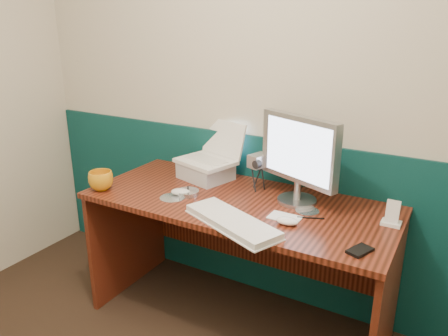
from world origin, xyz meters
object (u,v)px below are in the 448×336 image
Objects in this scene: camcorder at (258,173)px; laptop at (205,142)px; desk at (238,263)px; monitor at (299,158)px; mug at (101,181)px; keyboard at (232,222)px.

laptop is at bearing -162.98° from camcorder.
desk is at bearing -79.57° from camcorder.
camcorder is at bearing -170.03° from monitor.
monitor is at bearing 20.62° from mug.
mug is (-0.40, -0.43, -0.17)m from laptop.
mug reaches higher than keyboard.
desk is 0.87m from mug.
mug is (-0.99, -0.37, -0.18)m from monitor.
laptop is 0.63× the size of keyboard.
camcorder is (0.75, 0.43, 0.04)m from mug.
mug is at bearing -161.26° from desk.
laptop reaches higher than mug.
monitor is 2.45× the size of camcorder.
camcorder is at bearing 123.34° from keyboard.
desk is 0.71m from laptop.
monitor is 0.29m from camcorder.
keyboard is 2.62× the size of camcorder.
camcorder reaches higher than desk.
mug is at bearing -117.02° from laptop.
monitor is 0.93× the size of keyboard.
laptop is at bearing -163.32° from monitor.
mug reaches higher than desk.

